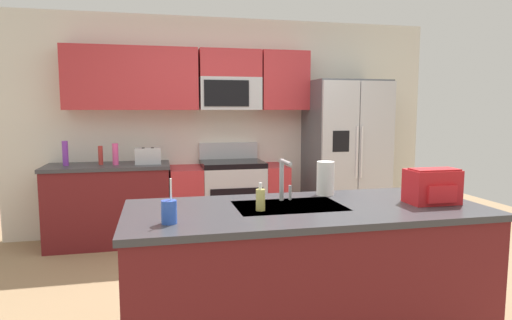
{
  "coord_description": "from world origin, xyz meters",
  "views": [
    {
      "loc": [
        -0.86,
        -3.26,
        1.51
      ],
      "look_at": [
        0.01,
        0.6,
        1.05
      ],
      "focal_mm": 30.81,
      "sensor_mm": 36.0,
      "label": 1
    }
  ],
  "objects_px": {
    "refrigerator": "(345,157)",
    "backpack": "(432,186)",
    "toaster": "(148,156)",
    "pepper_mill": "(101,155)",
    "bottle_pink": "(115,154)",
    "drink_cup_blue": "(169,212)",
    "sink_faucet": "(284,176)",
    "paper_towel_roll": "(325,178)",
    "range_oven": "(229,199)",
    "bottle_purple": "(65,153)",
    "soap_dispenser": "(260,199)"
  },
  "relations": [
    {
      "from": "refrigerator",
      "to": "bottle_purple",
      "type": "height_order",
      "value": "refrigerator"
    },
    {
      "from": "drink_cup_blue",
      "to": "toaster",
      "type": "bearing_deg",
      "value": 93.28
    },
    {
      "from": "toaster",
      "to": "pepper_mill",
      "type": "relative_size",
      "value": 1.35
    },
    {
      "from": "refrigerator",
      "to": "drink_cup_blue",
      "type": "distance_m",
      "value": 3.44
    },
    {
      "from": "refrigerator",
      "to": "backpack",
      "type": "relative_size",
      "value": 5.78
    },
    {
      "from": "bottle_pink",
      "to": "paper_towel_roll",
      "type": "distance_m",
      "value": 2.65
    },
    {
      "from": "pepper_mill",
      "to": "soap_dispenser",
      "type": "relative_size",
      "value": 1.22
    },
    {
      "from": "bottle_purple",
      "to": "range_oven",
      "type": "bearing_deg",
      "value": 0.16
    },
    {
      "from": "range_oven",
      "to": "sink_faucet",
      "type": "height_order",
      "value": "sink_faucet"
    },
    {
      "from": "refrigerator",
      "to": "toaster",
      "type": "bearing_deg",
      "value": 179.53
    },
    {
      "from": "refrigerator",
      "to": "drink_cup_blue",
      "type": "bearing_deg",
      "value": -129.84
    },
    {
      "from": "pepper_mill",
      "to": "soap_dispenser",
      "type": "height_order",
      "value": "pepper_mill"
    },
    {
      "from": "range_oven",
      "to": "pepper_mill",
      "type": "distance_m",
      "value": 1.53
    },
    {
      "from": "toaster",
      "to": "sink_faucet",
      "type": "relative_size",
      "value": 0.99
    },
    {
      "from": "toaster",
      "to": "drink_cup_blue",
      "type": "xyz_separation_m",
      "value": [
        0.15,
        -2.66,
        -0.03
      ]
    },
    {
      "from": "toaster",
      "to": "backpack",
      "type": "distance_m",
      "value": 3.12
    },
    {
      "from": "bottle_pink",
      "to": "bottle_purple",
      "type": "bearing_deg",
      "value": 174.39
    },
    {
      "from": "bottle_pink",
      "to": "toaster",
      "type": "bearing_deg",
      "value": 0.63
    },
    {
      "from": "refrigerator",
      "to": "drink_cup_blue",
      "type": "xyz_separation_m",
      "value": [
        -2.21,
        -2.64,
        0.04
      ]
    },
    {
      "from": "pepper_mill",
      "to": "range_oven",
      "type": "bearing_deg",
      "value": 0.1
    },
    {
      "from": "bottle_pink",
      "to": "paper_towel_roll",
      "type": "bearing_deg",
      "value": -52.52
    },
    {
      "from": "drink_cup_blue",
      "to": "soap_dispenser",
      "type": "relative_size",
      "value": 1.45
    },
    {
      "from": "range_oven",
      "to": "backpack",
      "type": "xyz_separation_m",
      "value": [
        0.92,
        -2.58,
        0.57
      ]
    },
    {
      "from": "backpack",
      "to": "refrigerator",
      "type": "bearing_deg",
      "value": 78.21
    },
    {
      "from": "paper_towel_roll",
      "to": "refrigerator",
      "type": "bearing_deg",
      "value": 62.3
    },
    {
      "from": "range_oven",
      "to": "bottle_purple",
      "type": "bearing_deg",
      "value": -179.84
    },
    {
      "from": "refrigerator",
      "to": "drink_cup_blue",
      "type": "height_order",
      "value": "refrigerator"
    },
    {
      "from": "pepper_mill",
      "to": "backpack",
      "type": "xyz_separation_m",
      "value": [
        2.34,
        -2.58,
        0.01
      ]
    },
    {
      "from": "pepper_mill",
      "to": "refrigerator",
      "type": "bearing_deg",
      "value": -1.39
    },
    {
      "from": "toaster",
      "to": "sink_faucet",
      "type": "height_order",
      "value": "sink_faucet"
    },
    {
      "from": "bottle_purple",
      "to": "sink_faucet",
      "type": "distance_m",
      "value": 2.9
    },
    {
      "from": "range_oven",
      "to": "refrigerator",
      "type": "relative_size",
      "value": 0.74
    },
    {
      "from": "sink_faucet",
      "to": "soap_dispenser",
      "type": "xyz_separation_m",
      "value": [
        -0.21,
        -0.23,
        -0.1
      ]
    },
    {
      "from": "refrigerator",
      "to": "toaster",
      "type": "relative_size",
      "value": 6.61
    },
    {
      "from": "backpack",
      "to": "soap_dispenser",
      "type": "bearing_deg",
      "value": 177.47
    },
    {
      "from": "backpack",
      "to": "sink_faucet",
      "type": "bearing_deg",
      "value": 163.07
    },
    {
      "from": "drink_cup_blue",
      "to": "pepper_mill",
      "type": "bearing_deg",
      "value": 103.67
    },
    {
      "from": "sink_faucet",
      "to": "pepper_mill",
      "type": "bearing_deg",
      "value": 121.75
    },
    {
      "from": "backpack",
      "to": "range_oven",
      "type": "bearing_deg",
      "value": 109.57
    },
    {
      "from": "drink_cup_blue",
      "to": "bottle_purple",
      "type": "bearing_deg",
      "value": 110.64
    },
    {
      "from": "refrigerator",
      "to": "paper_towel_roll",
      "type": "height_order",
      "value": "refrigerator"
    },
    {
      "from": "drink_cup_blue",
      "to": "refrigerator",
      "type": "bearing_deg",
      "value": 50.16
    },
    {
      "from": "bottle_purple",
      "to": "bottle_pink",
      "type": "xyz_separation_m",
      "value": [
        0.52,
        -0.05,
        -0.02
      ]
    },
    {
      "from": "toaster",
      "to": "bottle_pink",
      "type": "xyz_separation_m",
      "value": [
        -0.35,
        -0.0,
        0.03
      ]
    },
    {
      "from": "range_oven",
      "to": "bottle_pink",
      "type": "bearing_deg",
      "value": -177.45
    },
    {
      "from": "range_oven",
      "to": "pepper_mill",
      "type": "xyz_separation_m",
      "value": [
        -1.43,
        -0.0,
        0.56
      ]
    },
    {
      "from": "drink_cup_blue",
      "to": "backpack",
      "type": "distance_m",
      "value": 1.69
    },
    {
      "from": "bottle_pink",
      "to": "drink_cup_blue",
      "type": "bearing_deg",
      "value": -79.38
    },
    {
      "from": "toaster",
      "to": "soap_dispenser",
      "type": "height_order",
      "value": "toaster"
    },
    {
      "from": "bottle_pink",
      "to": "pepper_mill",
      "type": "bearing_deg",
      "value": 161.54
    }
  ]
}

